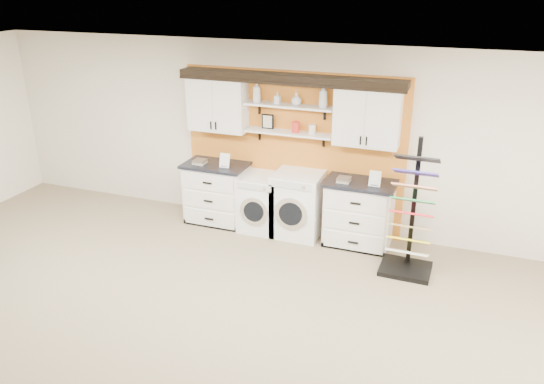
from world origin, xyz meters
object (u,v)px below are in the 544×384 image
at_px(dryer, 298,204).
at_px(base_cabinet_left, 217,193).
at_px(base_cabinet_right, 359,213).
at_px(washer, 262,202).
at_px(sample_rack, 410,233).

bearing_deg(dryer, base_cabinet_left, 179.86).
height_order(base_cabinet_right, washer, base_cabinet_right).
relative_size(base_cabinet_right, dryer, 1.01).
distance_m(washer, sample_rack, 2.33).
bearing_deg(base_cabinet_right, washer, -179.87).
bearing_deg(washer, dryer, -0.00).
relative_size(washer, sample_rack, 0.48).
bearing_deg(base_cabinet_left, washer, -0.25).
relative_size(washer, dryer, 0.89).
bearing_deg(base_cabinet_left, dryer, -0.14).
bearing_deg(washer, base_cabinet_left, 179.75).
bearing_deg(sample_rack, base_cabinet_right, 146.53).
height_order(base_cabinet_right, sample_rack, sample_rack).
xyz_separation_m(base_cabinet_right, washer, (-1.50, -0.00, -0.05)).
distance_m(washer, dryer, 0.58).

